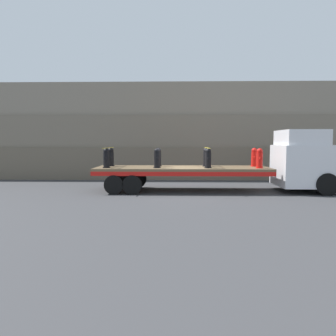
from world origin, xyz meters
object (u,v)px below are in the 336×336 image
at_px(fire_hydrant_black_near_1, 157,158).
at_px(fire_hydrant_red_far_3, 254,157).
at_px(truck_cab, 307,160).
at_px(fire_hydrant_red_near_3, 260,158).
at_px(fire_hydrant_black_far_1, 158,157).
at_px(fire_hydrant_black_near_2, 208,158).
at_px(flatbed_trailer, 168,172).
at_px(fire_hydrant_black_far_0, 111,157).
at_px(fire_hydrant_black_far_2, 206,157).
at_px(fire_hydrant_black_near_0, 106,158).

xyz_separation_m(fire_hydrant_black_near_1, fire_hydrant_red_far_3, (4.88, 1.09, 0.00)).
xyz_separation_m(truck_cab, fire_hydrant_red_near_3, (-2.47, -0.55, 0.12)).
xyz_separation_m(fire_hydrant_black_far_1, fire_hydrant_black_near_2, (2.44, -1.09, 0.00)).
bearing_deg(flatbed_trailer, fire_hydrant_red_near_3, -7.12).
height_order(truck_cab, flatbed_trailer, truck_cab).
distance_m(truck_cab, flatbed_trailer, 6.86).
bearing_deg(fire_hydrant_black_far_1, fire_hydrant_black_far_0, 180.00).
relative_size(fire_hydrant_black_near_1, fire_hydrant_black_near_2, 1.00).
distance_m(fire_hydrant_black_far_1, fire_hydrant_black_far_2, 2.44).
relative_size(fire_hydrant_black_near_0, fire_hydrant_black_near_1, 1.00).
height_order(truck_cab, fire_hydrant_red_far_3, truck_cab).
xyz_separation_m(truck_cab, fire_hydrant_black_far_2, (-4.91, 0.55, 0.12)).
bearing_deg(flatbed_trailer, truck_cab, 0.00).
distance_m(fire_hydrant_red_near_3, fire_hydrant_red_far_3, 1.09).
height_order(fire_hydrant_black_far_2, fire_hydrant_red_near_3, same).
distance_m(truck_cab, fire_hydrant_black_far_0, 9.81).
bearing_deg(fire_hydrant_red_near_3, fire_hydrant_black_far_0, 171.53).
bearing_deg(fire_hydrant_black_near_2, fire_hydrant_black_near_1, 180.00).
distance_m(fire_hydrant_black_far_0, fire_hydrant_black_near_1, 2.67).
relative_size(fire_hydrant_red_near_3, fire_hydrant_red_far_3, 1.00).
distance_m(fire_hydrant_black_near_0, fire_hydrant_black_far_0, 1.09).
bearing_deg(fire_hydrant_black_far_1, flatbed_trailer, -46.53).
bearing_deg(truck_cab, fire_hydrant_black_near_1, -175.76).
bearing_deg(truck_cab, flatbed_trailer, 180.00).
height_order(truck_cab, fire_hydrant_red_near_3, truck_cab).
distance_m(fire_hydrant_black_far_2, fire_hydrant_red_far_3, 2.44).
height_order(flatbed_trailer, fire_hydrant_black_far_1, fire_hydrant_black_far_1).
relative_size(fire_hydrant_black_near_0, fire_hydrant_black_near_2, 1.00).
bearing_deg(flatbed_trailer, fire_hydrant_black_far_0, 169.56).
relative_size(flatbed_trailer, fire_hydrant_black_near_0, 9.00).
bearing_deg(flatbed_trailer, fire_hydrant_black_far_2, 15.82).
height_order(flatbed_trailer, fire_hydrant_red_far_3, fire_hydrant_red_far_3).
relative_size(fire_hydrant_black_far_1, fire_hydrant_red_near_3, 1.00).
xyz_separation_m(fire_hydrant_black_far_1, fire_hydrant_black_far_2, (2.44, 0.00, 0.00)).
height_order(flatbed_trailer, fire_hydrant_black_near_1, fire_hydrant_black_near_1).
height_order(fire_hydrant_black_far_0, fire_hydrant_black_far_1, same).
height_order(flatbed_trailer, fire_hydrant_black_far_0, fire_hydrant_black_far_0).
height_order(fire_hydrant_black_far_0, fire_hydrant_red_far_3, same).
relative_size(fire_hydrant_black_far_2, fire_hydrant_red_near_3, 1.00).
xyz_separation_m(flatbed_trailer, fire_hydrant_black_near_2, (1.92, -0.55, 0.71)).
distance_m(truck_cab, fire_hydrant_black_near_2, 4.94).
xyz_separation_m(fire_hydrant_black_near_2, fire_hydrant_red_near_3, (2.44, 0.00, 0.00)).
height_order(fire_hydrant_black_far_2, fire_hydrant_red_far_3, same).
distance_m(fire_hydrant_black_far_0, fire_hydrant_red_far_3, 7.33).
bearing_deg(flatbed_trailer, fire_hydrant_black_near_2, -15.82).
xyz_separation_m(truck_cab, fire_hydrant_black_near_0, (-9.80, -0.55, 0.12)).
xyz_separation_m(fire_hydrant_black_near_1, fire_hydrant_black_far_2, (2.44, 1.09, 0.00)).
relative_size(fire_hydrant_black_near_2, fire_hydrant_red_near_3, 1.00).
xyz_separation_m(fire_hydrant_black_far_2, fire_hydrant_red_near_3, (2.44, -1.09, 0.00)).
bearing_deg(fire_hydrant_black_near_2, fire_hydrant_black_far_2, 90.00).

